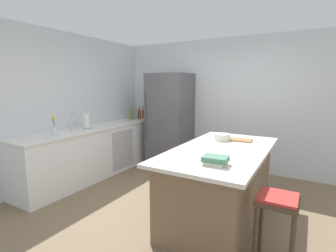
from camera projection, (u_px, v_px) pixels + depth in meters
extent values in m
plane|color=#7A664C|center=(181.00, 215.00, 3.29)|extent=(7.20, 7.20, 0.00)
cube|color=silver|center=(233.00, 105.00, 5.00)|extent=(6.00, 0.10, 2.60)
cube|color=silver|center=(54.00, 108.00, 4.29)|extent=(0.10, 6.00, 2.60)
cube|color=white|center=(97.00, 152.00, 4.73)|extent=(0.64, 3.06, 0.89)
cube|color=silver|center=(95.00, 128.00, 4.66)|extent=(0.67, 3.09, 0.03)
cube|color=#B2B5BA|center=(123.00, 149.00, 4.90)|extent=(0.01, 0.60, 0.75)
cube|color=#7A6047|center=(220.00, 185.00, 3.17)|extent=(0.89, 1.85, 0.87)
cube|color=silver|center=(221.00, 150.00, 3.10)|extent=(1.05, 2.05, 0.04)
cube|color=#56565B|center=(170.00, 120.00, 5.30)|extent=(0.82, 0.73, 1.92)
cylinder|color=#4C4C51|center=(145.00, 116.00, 5.13)|extent=(0.02, 0.02, 0.96)
cylinder|color=#473828|center=(255.00, 238.00, 2.27)|extent=(0.04, 0.04, 0.63)
cylinder|color=#473828|center=(292.00, 249.00, 2.13)|extent=(0.04, 0.04, 0.63)
cylinder|color=#473828|center=(261.00, 223.00, 2.53)|extent=(0.04, 0.04, 0.63)
cylinder|color=#473828|center=(294.00, 231.00, 2.38)|extent=(0.04, 0.04, 0.63)
cube|color=#473828|center=(277.00, 201.00, 2.27)|extent=(0.36, 0.36, 0.04)
cube|color=#B2332D|center=(278.00, 197.00, 2.27)|extent=(0.34, 0.34, 0.03)
cylinder|color=silver|center=(71.00, 130.00, 4.26)|extent=(0.05, 0.05, 0.02)
cylinder|color=silver|center=(70.00, 121.00, 4.24)|extent=(0.02, 0.02, 0.28)
cylinder|color=silver|center=(72.00, 115.00, 4.19)|extent=(0.14, 0.02, 0.02)
cylinder|color=silver|center=(54.00, 131.00, 3.84)|extent=(0.08, 0.08, 0.14)
cylinder|color=#4C7F3D|center=(54.00, 125.00, 3.84)|extent=(0.01, 0.03, 0.22)
sphere|color=yellow|center=(53.00, 118.00, 3.82)|extent=(0.04, 0.04, 0.04)
cylinder|color=#4C7F3D|center=(54.00, 124.00, 3.82)|extent=(0.01, 0.02, 0.24)
sphere|color=yellow|center=(53.00, 117.00, 3.80)|extent=(0.04, 0.04, 0.04)
cylinder|color=#4C7F3D|center=(55.00, 125.00, 3.82)|extent=(0.01, 0.04, 0.21)
sphere|color=yellow|center=(54.00, 118.00, 3.81)|extent=(0.04, 0.04, 0.04)
cylinder|color=gray|center=(87.00, 128.00, 4.50)|extent=(0.14, 0.14, 0.01)
cylinder|color=white|center=(87.00, 121.00, 4.48)|extent=(0.11, 0.11, 0.26)
cylinder|color=gray|center=(86.00, 112.00, 4.46)|extent=(0.02, 0.02, 0.04)
cylinder|color=#994C23|center=(143.00, 114.00, 5.84)|extent=(0.05, 0.05, 0.20)
cylinder|color=#994C23|center=(143.00, 108.00, 5.81)|extent=(0.02, 0.02, 0.07)
cylinder|color=black|center=(143.00, 107.00, 5.81)|extent=(0.03, 0.03, 0.01)
cylinder|color=brown|center=(139.00, 115.00, 5.76)|extent=(0.07, 0.07, 0.19)
cylinder|color=brown|center=(139.00, 110.00, 5.74)|extent=(0.04, 0.04, 0.05)
cylinder|color=black|center=(139.00, 108.00, 5.74)|extent=(0.04, 0.04, 0.01)
cylinder|color=#8CB79E|center=(134.00, 114.00, 5.72)|extent=(0.07, 0.07, 0.22)
cylinder|color=#8CB79E|center=(133.00, 108.00, 5.70)|extent=(0.03, 0.03, 0.06)
cylinder|color=black|center=(133.00, 107.00, 5.69)|extent=(0.03, 0.03, 0.01)
cylinder|color=olive|center=(131.00, 114.00, 5.65)|extent=(0.05, 0.05, 0.24)
cylinder|color=olive|center=(131.00, 107.00, 5.62)|extent=(0.02, 0.02, 0.07)
cylinder|color=black|center=(131.00, 105.00, 5.62)|extent=(0.02, 0.02, 0.01)
cube|color=silver|center=(215.00, 163.00, 2.47)|extent=(0.20, 0.17, 0.03)
cube|color=#4C7F60|center=(215.00, 160.00, 2.46)|extent=(0.24, 0.19, 0.03)
cube|color=#4C7F60|center=(215.00, 158.00, 2.46)|extent=(0.25, 0.20, 0.03)
cylinder|color=silver|center=(222.00, 137.00, 3.55)|extent=(0.22, 0.22, 0.10)
cube|color=#9E7042|center=(240.00, 140.00, 3.55)|extent=(0.34, 0.23, 0.02)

